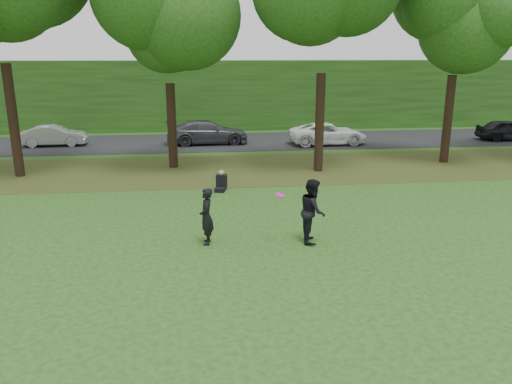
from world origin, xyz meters
TOP-DOWN VIEW (x-y plane):
  - ground at (0.00, 0.00)m, footprint 120.00×120.00m
  - leaf_litter at (0.00, 13.00)m, footprint 60.00×7.00m
  - street at (0.00, 21.00)m, footprint 70.00×7.00m
  - far_hedge at (0.00, 27.00)m, footprint 70.00×3.00m
  - player_left at (-1.54, 3.24)m, footprint 0.43×0.63m
  - player_right at (1.61, 3.08)m, footprint 0.88×1.05m
  - parked_cars at (-0.00, 19.76)m, footprint 42.47×3.49m
  - frisbee at (0.60, 3.04)m, footprint 0.33×0.34m
  - seated_person at (-0.84, 9.28)m, footprint 0.58×0.81m

SIDE VIEW (x-z plane):
  - ground at x=0.00m, z-range 0.00..0.00m
  - leaf_litter at x=0.00m, z-range 0.00..0.01m
  - street at x=0.00m, z-range 0.00..0.02m
  - seated_person at x=-0.84m, z-range -0.10..0.73m
  - parked_cars at x=0.00m, z-range -0.03..1.42m
  - player_left at x=-1.54m, z-range 0.00..1.70m
  - player_right at x=1.61m, z-range 0.00..1.94m
  - frisbee at x=0.60m, z-range 1.42..1.57m
  - far_hedge at x=0.00m, z-range 0.00..5.00m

